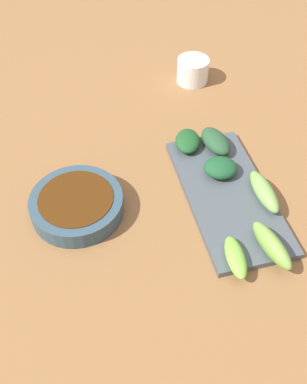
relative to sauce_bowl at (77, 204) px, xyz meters
The scene contains 10 objects.
tabletop 0.11m from the sauce_bowl, 12.34° to the right, with size 2.10×2.10×0.02m, color brown.
sauce_bowl is the anchor object (origin of this frame).
serving_plate 0.25m from the sauce_bowl, ahead, with size 0.13×0.28×0.01m, color #434D53.
broccoli_leafy_0 0.23m from the sauce_bowl, 23.67° to the left, with size 0.04×0.06×0.02m, color #1B4C22.
broccoli_leafy_1 0.25m from the sauce_bowl, ahead, with size 0.06×0.05×0.03m, color #194C29.
broccoli_stalk_2 0.30m from the sauce_bowl, 30.48° to the right, with size 0.03×0.09×0.03m, color #6E9E40.
broccoli_stalk_3 0.26m from the sauce_bowl, 37.42° to the right, with size 0.03×0.07×0.02m, color #73B33D.
broccoli_stalk_4 0.30m from the sauce_bowl, 10.40° to the right, with size 0.03×0.09×0.03m, color #71A04C.
broccoli_leafy_5 0.27m from the sauce_bowl, 16.59° to the left, with size 0.04×0.07×0.03m, color #244A2C.
tea_cup 0.42m from the sauce_bowl, 46.35° to the left, with size 0.07×0.07×0.05m, color white.
Camera 1 is at (-0.10, -0.43, 0.56)m, focal length 40.01 mm.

